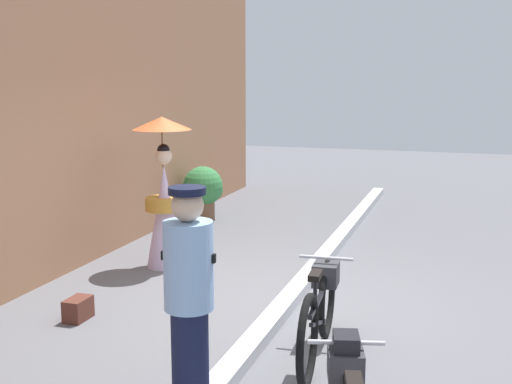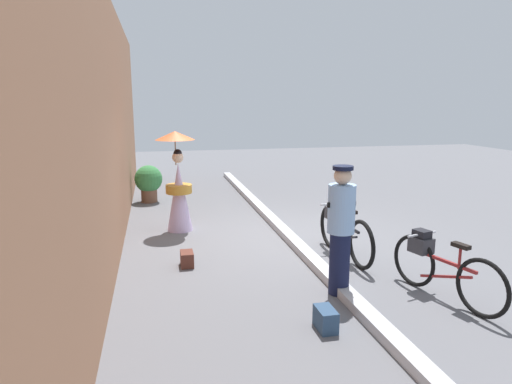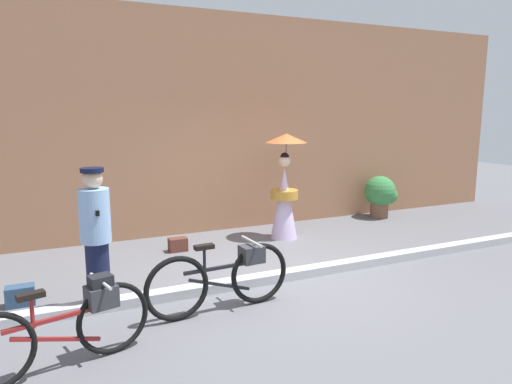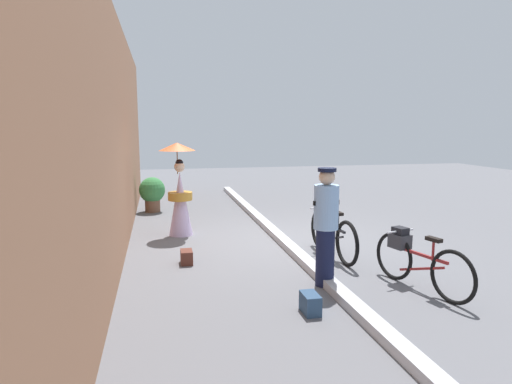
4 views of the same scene
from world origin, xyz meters
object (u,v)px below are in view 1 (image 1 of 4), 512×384
(bicycle_near_officer, at_px, (319,310))
(potted_plant_by_door, at_px, (204,190))
(person_officer, at_px, (189,299))
(person_with_parasol, at_px, (164,195))
(backpack_spare, at_px, (79,308))

(bicycle_near_officer, distance_m, potted_plant_by_door, 5.60)
(person_officer, relative_size, potted_plant_by_door, 1.84)
(person_officer, xyz_separation_m, person_with_parasol, (3.38, 1.82, 0.03))
(bicycle_near_officer, relative_size, potted_plant_by_door, 1.95)
(person_officer, bearing_deg, bicycle_near_officer, -25.34)
(person_with_parasol, xyz_separation_m, backpack_spare, (-1.97, -0.00, -0.80))
(person_officer, height_order, potted_plant_by_door, person_officer)
(bicycle_near_officer, xyz_separation_m, backpack_spare, (0.10, 2.44, -0.30))
(bicycle_near_officer, height_order, backpack_spare, bicycle_near_officer)
(person_officer, bearing_deg, backpack_spare, 52.28)
(person_with_parasol, bearing_deg, bicycle_near_officer, -130.30)
(person_with_parasol, distance_m, potted_plant_by_door, 2.74)
(person_officer, xyz_separation_m, potted_plant_by_door, (6.03, 2.40, -0.37))
(person_officer, relative_size, backpack_spare, 5.56)
(bicycle_near_officer, bearing_deg, backpack_spare, 87.61)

